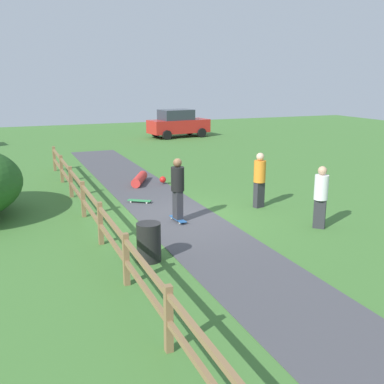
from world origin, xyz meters
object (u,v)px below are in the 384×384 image
object	(u,v)px
skateboard_loose	(139,201)
bystander_orange	(260,177)
trash_bin	(149,242)
bystander_white	(321,194)
skater_riding	(178,187)
skater_fallen	(141,179)
parked_car_red	(178,123)

from	to	relation	value
skateboard_loose	bystander_orange	world-z (taller)	bystander_orange
bystander_orange	trash_bin	bearing A→B (deg)	-146.95
trash_bin	bystander_white	world-z (taller)	bystander_white
trash_bin	bystander_white	size ratio (longest dim) A/B	0.51
trash_bin	skateboard_loose	distance (m)	5.12
skater_riding	skateboard_loose	xyz separation A→B (m)	(-0.47, 2.44, -0.97)
skater_fallen	skateboard_loose	xyz separation A→B (m)	(-0.86, -2.74, -0.11)
skateboard_loose	bystander_orange	distance (m)	4.06
skater_fallen	bystander_orange	world-z (taller)	bystander_orange
skateboard_loose	skater_fallen	bearing A→B (deg)	72.59
trash_bin	bystander_white	distance (m)	5.17
trash_bin	skater_fallen	size ratio (longest dim) A/B	0.56
skater_riding	bystander_white	distance (m)	4.01
trash_bin	skater_fallen	distance (m)	7.97
skater_fallen	bystander_orange	xyz separation A→B (m)	(2.59, -4.68, 0.79)
skater_fallen	skateboard_loose	world-z (taller)	skater_fallen
skater_fallen	bystander_orange	size ratio (longest dim) A/B	0.90
skater_fallen	bystander_white	world-z (taller)	bystander_white
skater_riding	parked_car_red	bearing A→B (deg)	69.45
skater_riding	skateboard_loose	bearing A→B (deg)	100.84
trash_bin	bystander_white	xyz separation A→B (m)	(5.12, 0.51, 0.52)
skater_riding	bystander_orange	bearing A→B (deg)	9.37
skater_fallen	trash_bin	bearing A→B (deg)	-104.87
skater_riding	bystander_white	world-z (taller)	skater_riding
bystander_white	bystander_orange	distance (m)	2.55
skateboard_loose	bystander_white	distance (m)	6.01
skater_riding	skater_fallen	bearing A→B (deg)	85.67
skateboard_loose	trash_bin	bearing A→B (deg)	-103.44
trash_bin	skateboard_loose	world-z (taller)	trash_bin
skater_riding	skater_fallen	xyz separation A→B (m)	(0.39, 5.18, -0.86)
trash_bin	skater_riding	bearing A→B (deg)	56.79
trash_bin	parked_car_red	bearing A→B (deg)	67.78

